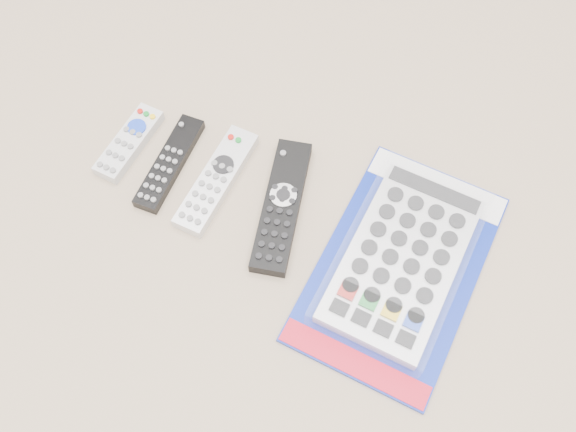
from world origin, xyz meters
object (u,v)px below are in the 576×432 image
(remote_small_grey, at_px, (129,143))
(remote_slim_black, at_px, (169,163))
(remote_large_black, at_px, (282,206))
(jumbo_remote_packaged, at_px, (402,259))
(remote_silver_dvd, at_px, (216,180))

(remote_small_grey, bearing_deg, remote_slim_black, -2.87)
(remote_small_grey, height_order, remote_slim_black, remote_small_grey)
(remote_small_grey, xyz_separation_m, remote_large_black, (0.25, -0.04, 0.00))
(remote_large_black, height_order, jumbo_remote_packaged, jumbo_remote_packaged)
(remote_slim_black, relative_size, jumbo_remote_packaged, 0.46)
(remote_silver_dvd, distance_m, jumbo_remote_packaged, 0.29)
(remote_small_grey, distance_m, remote_silver_dvd, 0.15)
(remote_slim_black, distance_m, jumbo_remote_packaged, 0.36)
(remote_small_grey, distance_m, remote_slim_black, 0.07)
(remote_large_black, bearing_deg, remote_silver_dvd, 166.41)
(remote_large_black, bearing_deg, remote_small_grey, 165.62)
(remote_small_grey, relative_size, jumbo_remote_packaged, 0.38)
(remote_silver_dvd, distance_m, remote_large_black, 0.10)
(jumbo_remote_packaged, bearing_deg, remote_large_black, 179.18)
(remote_slim_black, distance_m, remote_large_black, 0.18)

